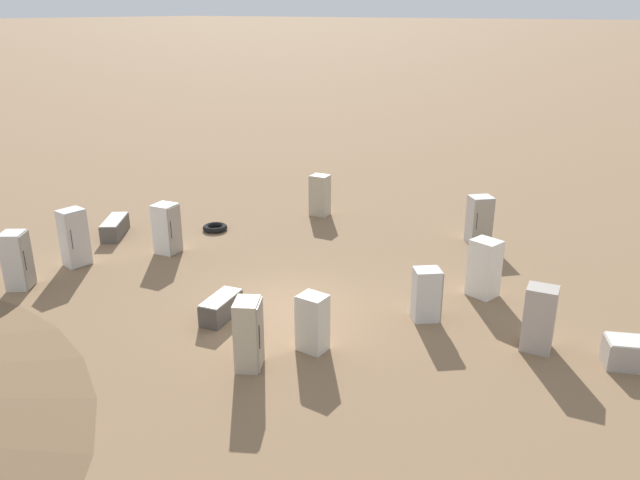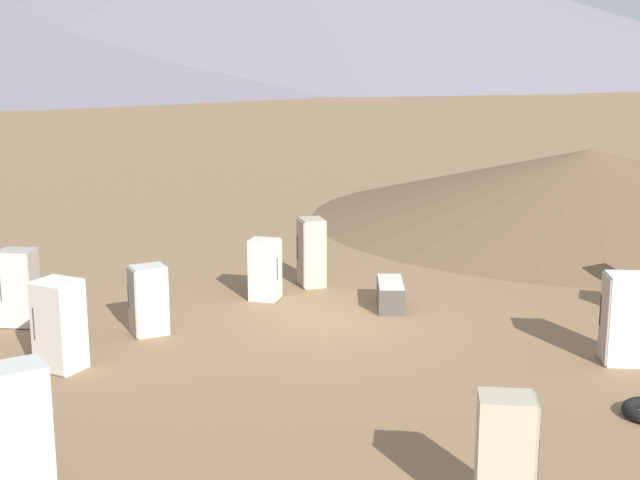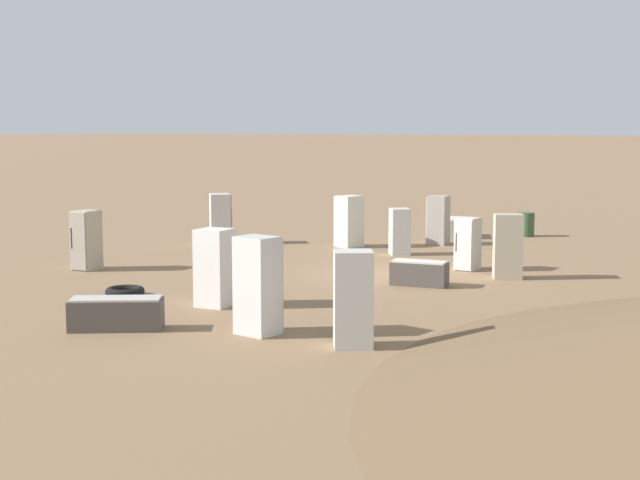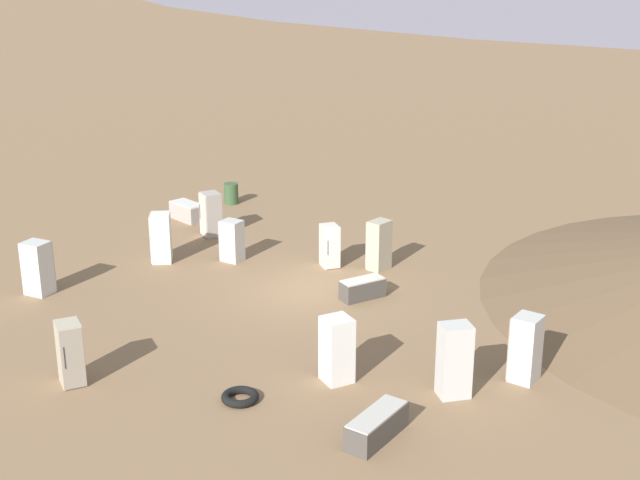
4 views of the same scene
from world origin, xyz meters
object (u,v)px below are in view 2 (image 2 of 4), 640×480
Objects in this scene: discarded_fridge_1 at (505,458)px; discarded_fridge_6 at (311,252)px; discarded_fridge_4 at (19,288)px; discarded_fridge_11 at (148,300)px; discarded_fridge_3 at (390,294)px; discarded_fridge_8 at (265,270)px; discarded_fridge_10 at (623,319)px; discarded_fridge_2 at (18,424)px; discarded_fridge_12 at (59,325)px.

discarded_fridge_6 is (-5.09, 10.53, 0.02)m from discarded_fridge_1.
discarded_fridge_4 reaches higher than discarded_fridge_11.
discarded_fridge_8 is (-3.02, -0.02, 0.42)m from discarded_fridge_3.
discarded_fridge_4 is 0.96× the size of discarded_fridge_10.
discarded_fridge_1 is 11.69m from discarded_fridge_6.
discarded_fridge_4 is 12.51m from discarded_fridge_10.
discarded_fridge_2 and discarded_fridge_12 have the same top height.
discarded_fridge_6 is 1.17× the size of discarded_fridge_8.
discarded_fridge_6 is at bearing -67.88° from discarded_fridge_11.
discarded_fridge_2 is at bearing 143.51° from discarded_fridge_6.
discarded_fridge_12 reaches higher than discarded_fridge_8.
discarded_fridge_11 is 0.85× the size of discarded_fridge_12.
discarded_fridge_6 is at bearing 152.87° from discarded_fridge_8.
discarded_fridge_2 is 6.58m from discarded_fridge_11.
discarded_fridge_1 is 10.77m from discarded_fridge_8.
discarded_fridge_2 is 9.59m from discarded_fridge_8.
discarded_fridge_3 is at bearing -120.98° from discarded_fridge_12.
discarded_fridge_10 is at bearing -148.94° from discarded_fridge_6.
discarded_fridge_2 is 11.15m from discarded_fridge_6.
discarded_fridge_11 is at bearing -28.04° from discarded_fridge_8.
discarded_fridge_4 reaches higher than discarded_fridge_3.
discarded_fridge_11 is at bearing -135.02° from discarded_fridge_1.
discarded_fridge_3 is (-2.85, 9.06, -0.52)m from discarded_fridge_1.
discarded_fridge_1 is at bearing 33.27° from discarded_fridge_8.
discarded_fridge_12 is (-2.40, -5.39, 0.13)m from discarded_fridge_8.
discarded_fridge_4 reaches higher than discarded_fridge_8.
discarded_fridge_10 is 10.65m from discarded_fridge_12.
discarded_fridge_11 is (-4.66, -3.07, 0.42)m from discarded_fridge_3.
discarded_fridge_3 is 0.87× the size of discarded_fridge_10.
discarded_fridge_2 is at bearing 126.26° from discarded_fridge_12.
discarded_fridge_10 reaches higher than discarded_fridge_8.
discarded_fridge_8 is (4.61, 3.15, -0.10)m from discarded_fridge_4.
discarded_fridge_1 is at bearing 176.85° from discarded_fridge_6.
discarded_fridge_3 is 5.60m from discarded_fridge_11.
discarded_fridge_1 is at bearing 153.82° from discarded_fridge_10.
discarded_fridge_6 reaches higher than discarded_fridge_8.
discarded_fridge_12 is at bearing 126.34° from discarded_fridge_6.
discarded_fridge_4 is at bearing 83.77° from discarded_fridge_10.
discarded_fridge_12 is (-0.75, -2.34, 0.13)m from discarded_fridge_11.
discarded_fridge_6 is 0.99× the size of discarded_fridge_10.
discarded_fridge_1 and discarded_fridge_4 have the same top height.
discarded_fridge_10 reaches higher than discarded_fridge_11.
discarded_fridge_1 is at bearing 170.21° from discarded_fridge_12.
discarded_fridge_11 is at bearing 123.02° from discarded_fridge_6.
discarded_fridge_1 is 0.96× the size of discarded_fridge_10.
discarded_fridge_4 is (-10.47, 5.89, 0.00)m from discarded_fridge_1.
discarded_fridge_4 is 2.97m from discarded_fridge_11.
discarded_fridge_3 is 2.74m from discarded_fridge_6.
discarded_fridge_2 is 4.50m from discarded_fridge_12.
discarded_fridge_3 is 7.68m from discarded_fridge_12.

